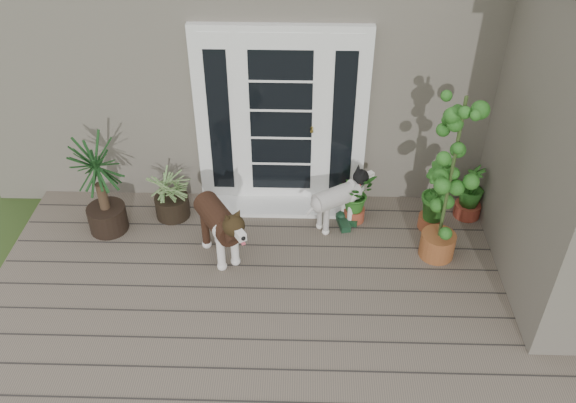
{
  "coord_description": "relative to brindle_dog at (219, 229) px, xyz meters",
  "views": [
    {
      "loc": [
        0.04,
        -3.23,
        4.45
      ],
      "look_at": [
        -0.1,
        1.75,
        0.7
      ],
      "focal_mm": 37.47,
      "sensor_mm": 36.0,
      "label": 1
    }
  ],
  "objects": [
    {
      "name": "sapling",
      "position": [
        2.3,
        0.07,
        0.61
      ],
      "size": [
        0.74,
        0.74,
        1.95
      ],
      "primitive_type": null,
      "rotation": [
        0.0,
        0.0,
        -0.35
      ],
      "color": "#215D1A",
      "rests_on": "deck"
    },
    {
      "name": "yucca",
      "position": [
        -1.31,
        0.41,
        0.22
      ],
      "size": [
        0.9,
        0.9,
        1.17
      ],
      "primitive_type": null,
      "rotation": [
        0.0,
        0.0,
        -0.12
      ],
      "color": "black",
      "rests_on": "deck"
    },
    {
      "name": "clog_right",
      "position": [
        1.47,
        0.64,
        -0.32
      ],
      "size": [
        0.24,
        0.35,
        0.09
      ],
      "primitive_type": null,
      "rotation": [
        0.0,
        0.0,
        -0.34
      ],
      "color": "#173A1F",
      "rests_on": "deck"
    },
    {
      "name": "house_main",
      "position": [
        0.81,
        3.1,
        1.06
      ],
      "size": [
        7.4,
        4.0,
        3.1
      ],
      "primitive_type": "cube",
      "color": "#665E54",
      "rests_on": "ground"
    },
    {
      "name": "herb_b",
      "position": [
        2.31,
        0.54,
        -0.05
      ],
      "size": [
        0.48,
        0.48,
        0.64
      ],
      "primitive_type": "imported",
      "rotation": [
        0.0,
        0.0,
        1.71
      ],
      "color": "#275D1A",
      "rests_on": "deck"
    },
    {
      "name": "spider_plant",
      "position": [
        -0.64,
        0.67,
        -0.02
      ],
      "size": [
        0.73,
        0.73,
        0.69
      ],
      "primitive_type": null,
      "rotation": [
        0.0,
        0.0,
        0.13
      ],
      "color": "#9DAC6A",
      "rests_on": "deck"
    },
    {
      "name": "white_dog",
      "position": [
        1.24,
        0.54,
        -0.07
      ],
      "size": [
        0.77,
        0.64,
        0.6
      ],
      "primitive_type": null,
      "rotation": [
        0.0,
        0.0,
        -1.0
      ],
      "color": "white",
      "rests_on": "deck"
    },
    {
      "name": "herb_a",
      "position": [
        1.46,
        0.65,
        -0.1
      ],
      "size": [
        0.58,
        0.58,
        0.52
      ],
      "primitive_type": "imported",
      "rotation": [
        0.0,
        0.0,
        0.79
      ],
      "color": "#1F4F16",
      "rests_on": "deck"
    },
    {
      "name": "door_unit",
      "position": [
        0.61,
        1.05,
        0.71
      ],
      "size": [
        1.9,
        0.14,
        2.15
      ],
      "primitive_type": "cube",
      "color": "white",
      "rests_on": "deck"
    },
    {
      "name": "herb_c",
      "position": [
        2.77,
        0.77,
        -0.1
      ],
      "size": [
        0.35,
        0.35,
        0.52
      ],
      "primitive_type": "imported",
      "rotation": [
        0.0,
        0.0,
        4.67
      ],
      "color": "#164F19",
      "rests_on": "deck"
    },
    {
      "name": "clog_left",
      "position": [
        1.33,
        0.54,
        -0.32
      ],
      "size": [
        0.21,
        0.35,
        0.1
      ],
      "primitive_type": null,
      "rotation": [
        0.0,
        0.0,
        0.21
      ],
      "color": "#14321E",
      "rests_on": "deck"
    },
    {
      "name": "door_step",
      "position": [
        0.61,
        0.85,
        -0.34
      ],
      "size": [
        1.6,
        0.4,
        0.05
      ],
      "primitive_type": "cube",
      "color": "white",
      "rests_on": "deck"
    },
    {
      "name": "brindle_dog",
      "position": [
        0.0,
        0.0,
        0.0
      ],
      "size": [
        0.78,
        0.94,
        0.73
      ],
      "primitive_type": null,
      "rotation": [
        0.0,
        0.0,
        3.7
      ],
      "color": "#3D2216",
      "rests_on": "deck"
    },
    {
      "name": "deck",
      "position": [
        0.81,
        -1.15,
        -0.43
      ],
      "size": [
        6.2,
        4.6,
        0.12
      ],
      "primitive_type": "cube",
      "color": "#6B5B4C",
      "rests_on": "ground"
    }
  ]
}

